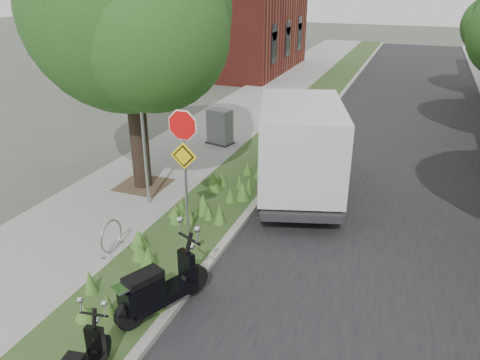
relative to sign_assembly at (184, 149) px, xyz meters
The scene contains 13 objects.
ground 2.78m from the sign_assembly, 22.62° to the right, with size 120.00×120.00×0.00m, color #4C5147.
sidewalk_near 10.10m from the sign_assembly, 106.84° to the left, with size 3.50×60.00×0.12m, color gray.
verge 9.69m from the sign_assembly, 90.61° to the left, with size 2.00×60.00×0.12m, color #2D491F.
kerb_near 9.73m from the sign_assembly, 84.54° to the left, with size 0.20×60.00×0.13m, color #9E9991.
road 10.65m from the sign_assembly, 64.96° to the left, with size 7.00×60.00×0.01m, color black.
street_tree_main 4.30m from the sign_assembly, 139.63° to the left, with size 6.21×5.54×7.66m.
bare_post 2.18m from the sign_assembly, 145.95° to the left, with size 0.08×0.08×4.00m.
bike_hoop 2.54m from the sign_assembly, 137.69° to the right, with size 0.06×0.78×0.77m.
sign_assembly is the anchor object (origin of this frame).
brick_building 22.97m from the sign_assembly, 110.72° to the left, with size 9.40×10.40×8.30m.
scooter_far 3.32m from the sign_assembly, 75.51° to the right, with size 1.01×1.90×0.96m.
box_truck 4.01m from the sign_assembly, 63.63° to the left, with size 3.42×5.56×2.36m.
utility_cabinet 7.04m from the sign_assembly, 106.76° to the left, with size 1.08×0.84×1.28m.
Camera 1 is at (3.21, -8.02, 5.78)m, focal length 35.00 mm.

